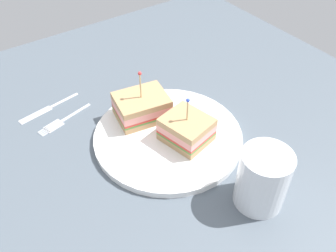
% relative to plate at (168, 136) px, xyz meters
% --- Properties ---
extents(ground_plane, '(1.01, 1.01, 0.02)m').
position_rel_plate_xyz_m(ground_plane, '(0.00, 0.00, -0.02)').
color(ground_plane, '#4C5660').
extents(plate, '(0.28, 0.28, 0.01)m').
position_rel_plate_xyz_m(plate, '(0.00, 0.00, 0.00)').
color(plate, white).
rests_on(plate, ground_plane).
extents(sandwich_half_front, '(0.09, 0.10, 0.10)m').
position_rel_plate_xyz_m(sandwich_half_front, '(-0.02, 0.03, 0.03)').
color(sandwich_half_front, tan).
rests_on(sandwich_half_front, plate).
extents(sandwich_half_back, '(0.11, 0.09, 0.11)m').
position_rel_plate_xyz_m(sandwich_half_back, '(0.01, -0.07, 0.03)').
color(sandwich_half_back, tan).
rests_on(sandwich_half_back, plate).
extents(drink_glass, '(0.08, 0.08, 0.10)m').
position_rel_plate_xyz_m(drink_glass, '(-0.04, 0.20, 0.04)').
color(drink_glass, beige).
rests_on(drink_glass, ground_plane).
extents(fork, '(0.12, 0.04, 0.00)m').
position_rel_plate_xyz_m(fork, '(0.15, -0.16, -0.00)').
color(fork, silver).
rests_on(fork, ground_plane).
extents(knife, '(0.14, 0.03, 0.00)m').
position_rel_plate_xyz_m(knife, '(0.16, -0.22, -0.00)').
color(knife, silver).
rests_on(knife, ground_plane).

